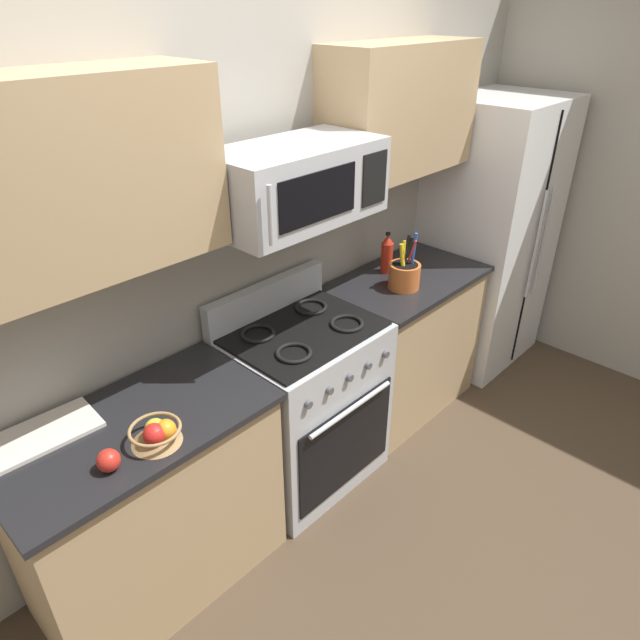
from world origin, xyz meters
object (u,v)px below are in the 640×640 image
at_px(utensil_crock, 404,274).
at_px(fruit_basket, 157,433).
at_px(refrigerator, 488,236).
at_px(range_oven, 304,403).
at_px(cutting_board, 43,434).
at_px(bottle_hot_sauce, 387,254).
at_px(microwave, 296,183).
at_px(apple_loose, 108,460).

distance_m(utensil_crock, fruit_basket, 1.66).
bearing_deg(refrigerator, range_oven, 179.44).
relative_size(range_oven, utensil_crock, 3.30).
distance_m(cutting_board, bottle_hot_sauce, 2.03).
height_order(refrigerator, bottle_hot_sauce, refrigerator).
height_order(microwave, utensil_crock, microwave).
bearing_deg(fruit_basket, cutting_board, 128.77).
distance_m(fruit_basket, bottle_hot_sauce, 1.78).
relative_size(utensil_crock, cutting_board, 0.83).
bearing_deg(apple_loose, bottle_hot_sauce, 8.88).
bearing_deg(microwave, utensil_crock, -6.82).
height_order(refrigerator, fruit_basket, refrigerator).
relative_size(refrigerator, apple_loose, 22.07).
bearing_deg(range_oven, apple_loose, -171.49).
bearing_deg(bottle_hot_sauce, range_oven, -170.64).
bearing_deg(fruit_basket, microwave, 11.88).
xyz_separation_m(apple_loose, bottle_hot_sauce, (1.94, 0.30, 0.07)).
bearing_deg(microwave, cutting_board, 172.78).
relative_size(fruit_basket, bottle_hot_sauce, 0.78).
bearing_deg(utensil_crock, apple_loose, -176.81).
distance_m(fruit_basket, apple_loose, 0.19).
bearing_deg(bottle_hot_sauce, microwave, -172.35).
relative_size(microwave, utensil_crock, 2.37).
height_order(range_oven, bottle_hot_sauce, bottle_hot_sauce).
bearing_deg(microwave, refrigerator, -1.38).
bearing_deg(microwave, fruit_basket, -168.12).
bearing_deg(apple_loose, utensil_crock, 3.19).
bearing_deg(fruit_basket, range_oven, 10.35).
relative_size(refrigerator, microwave, 2.32).
distance_m(range_oven, cutting_board, 1.29).
relative_size(utensil_crock, fruit_basket, 1.71).
xyz_separation_m(refrigerator, cutting_board, (-2.97, 0.19, 0.01)).
height_order(fruit_basket, cutting_board, fruit_basket).
bearing_deg(microwave, bottle_hot_sauce, 7.65).
xyz_separation_m(fruit_basket, cutting_board, (-0.28, 0.34, -0.04)).
distance_m(refrigerator, cutting_board, 2.98).
height_order(utensil_crock, cutting_board, utensil_crock).
height_order(utensil_crock, apple_loose, utensil_crock).
relative_size(cutting_board, bottle_hot_sauce, 1.60).
height_order(microwave, bottle_hot_sauce, microwave).
xyz_separation_m(apple_loose, cutting_board, (-0.09, 0.34, -0.03)).
bearing_deg(range_oven, bottle_hot_sauce, 9.36).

